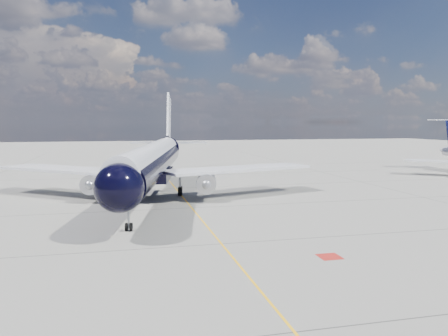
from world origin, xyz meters
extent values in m
plane|color=gray|center=(0.00, 30.00, 0.00)|extent=(320.00, 320.00, 0.00)
cube|color=#FFB30D|center=(0.00, 25.00, 0.00)|extent=(0.16, 160.00, 0.01)
cube|color=maroon|center=(6.80, -10.00, 0.00)|extent=(1.60, 1.60, 0.01)
cylinder|color=black|center=(-3.73, 17.89, 4.41)|extent=(11.61, 39.94, 3.99)
sphere|color=black|center=(-7.78, -2.72, 4.41)|extent=(4.69, 4.69, 3.99)
cone|color=black|center=(1.03, 42.12, 5.04)|extent=(5.34, 7.99, 3.99)
cylinder|color=white|center=(-3.73, 17.89, 5.41)|extent=(11.16, 41.84, 3.11)
cube|color=black|center=(-7.82, -2.93, 4.99)|extent=(2.72, 1.72, 0.58)
cube|color=white|center=(-14.25, 21.57, 3.47)|extent=(18.96, 16.80, 0.34)
cube|color=white|center=(7.40, 17.31, 3.47)|extent=(20.83, 10.88, 0.34)
cube|color=black|center=(-3.73, 17.89, 2.94)|extent=(6.36, 11.16, 1.05)
cylinder|color=#AEAEB6|center=(-10.83, 17.15, 2.26)|extent=(3.24, 5.20, 2.35)
cylinder|color=#AEAEB6|center=(2.57, 14.51, 2.26)|extent=(3.24, 5.20, 2.35)
sphere|color=gray|center=(-11.26, 14.98, 2.26)|extent=(1.36, 1.36, 1.16)
sphere|color=gray|center=(2.14, 12.35, 2.26)|extent=(1.36, 1.36, 1.16)
cube|color=white|center=(-10.79, 17.35, 3.05)|extent=(0.87, 3.34, 1.16)
cube|color=white|center=(2.61, 14.72, 3.05)|extent=(0.87, 3.34, 1.16)
cube|color=white|center=(0.93, 41.60, 10.40)|extent=(1.61, 6.60, 8.96)
cube|color=white|center=(1.03, 42.12, 5.88)|extent=(14.05, 5.93, 0.23)
cylinder|color=gray|center=(-7.07, 0.88, 1.31)|extent=(0.22, 0.22, 2.21)
cylinder|color=black|center=(-7.28, 0.92, 0.37)|extent=(0.33, 0.76, 0.74)
cylinder|color=black|center=(-6.86, 0.84, 0.37)|extent=(0.33, 0.76, 0.74)
cylinder|color=gray|center=(-6.72, 20.09, 1.42)|extent=(0.32, 0.32, 2.00)
cylinder|color=gray|center=(-0.12, 18.79, 1.42)|extent=(0.32, 0.32, 2.00)
cylinder|color=black|center=(-6.83, 19.52, 0.58)|extent=(0.69, 1.23, 1.16)
cylinder|color=black|center=(-6.61, 20.65, 0.58)|extent=(0.69, 1.23, 1.16)
cylinder|color=black|center=(-0.24, 18.22, 0.58)|extent=(0.69, 1.23, 1.16)
cylinder|color=black|center=(-0.01, 19.36, 0.58)|extent=(0.69, 1.23, 1.16)
cone|color=white|center=(59.12, 40.77, 3.65)|extent=(3.97, 5.73, 2.82)
cube|color=white|center=(48.70, 28.82, 2.61)|extent=(11.96, 11.16, 0.23)
camera|label=1|loc=(-7.53, -37.84, 9.59)|focal=35.00mm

